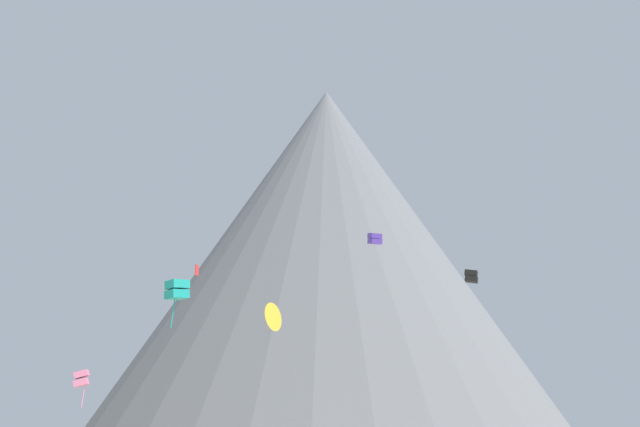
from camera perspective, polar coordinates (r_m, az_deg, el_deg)
rock_massif at (r=132.49m, az=0.13°, el=-4.00°), size 99.89×99.89×58.28m
kite_indigo_mid at (r=67.38m, az=3.62°, el=-1.67°), size 1.17×1.20×0.98m
kite_red_mid at (r=81.79m, az=-8.09°, el=-3.70°), size 0.25×0.64×1.02m
kite_gold_low at (r=64.76m, az=-3.15°, el=-6.81°), size 1.47×2.11×2.16m
kite_pink_low at (r=87.76m, az=-15.40°, el=-10.41°), size 1.56×1.47×3.58m
kite_teal_mid at (r=64.08m, az=-9.37°, el=-4.96°), size 1.94×1.94×3.47m
kite_black_mid at (r=89.14m, az=9.91°, el=-4.09°), size 1.54×1.48×1.33m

